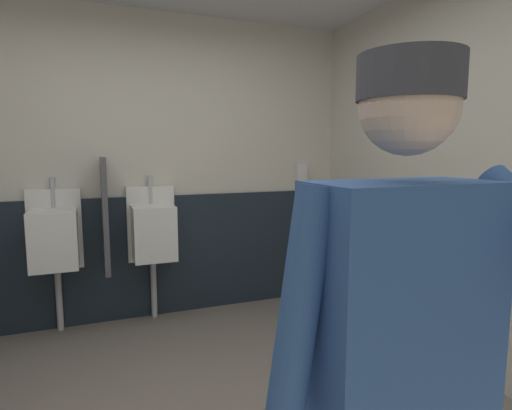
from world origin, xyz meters
TOP-DOWN VIEW (x-y plane):
  - wall_back at (0.00, 1.95)m, footprint 4.27×0.12m
  - wall_right at (1.90, 0.00)m, footprint 0.12×4.37m
  - wainscot_band_back at (0.00, 1.87)m, footprint 3.67×0.03m
  - urinal_left at (-0.70, 1.73)m, footprint 0.40×0.34m
  - urinal_middle at (0.05, 1.73)m, footprint 0.40×0.34m
  - privacy_divider_panel at (-0.33, 1.66)m, footprint 0.04×0.40m
  - person at (0.30, -1.00)m, footprint 0.68×0.60m
  - soap_dispenser at (1.49, 1.85)m, footprint 0.10×0.07m

SIDE VIEW (x-z plane):
  - wainscot_band_back at x=0.00m, z-range 0.00..1.06m
  - urinal_left at x=-0.70m, z-range 0.16..1.40m
  - urinal_middle at x=0.05m, z-range 0.16..1.40m
  - privacy_divider_panel at x=-0.33m, z-range 0.50..1.40m
  - person at x=0.30m, z-range 0.16..1.82m
  - soap_dispenser at x=1.49m, z-range 1.15..1.33m
  - wall_back at x=0.00m, z-range 0.00..2.60m
  - wall_right at x=1.90m, z-range 0.00..2.60m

